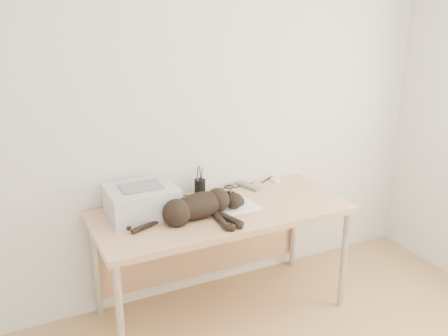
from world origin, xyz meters
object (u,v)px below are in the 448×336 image
printer (142,201)px  desk (216,223)px  mouse (276,179)px  mug (171,196)px  cat (196,208)px  pen_cup (200,187)px

printer → desk: bearing=-5.0°
printer → mouse: printer is taller
mouse → desk: bearing=-150.1°
desk → printer: 0.53m
printer → mug: (0.23, 0.12, -0.05)m
cat → mouse: cat is taller
printer → pen_cup: size_ratio=2.12×
desk → cat: size_ratio=2.15×
printer → pen_cup: (0.45, 0.16, -0.04)m
desk → printer: size_ratio=3.95×
pen_cup → mouse: pen_cup is taller
desk → mouse: 0.61m
cat → mouse: 0.84m
cat → pen_cup: 0.40m
mug → desk: bearing=-33.0°
printer → cat: bearing=-36.0°
printer → mug: printer is taller
pen_cup → printer: bearing=-160.1°
cat → mug: 0.32m
cat → mouse: size_ratio=6.51×
pen_cup → mouse: size_ratio=1.67×
mouse → pen_cup: bearing=-170.2°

